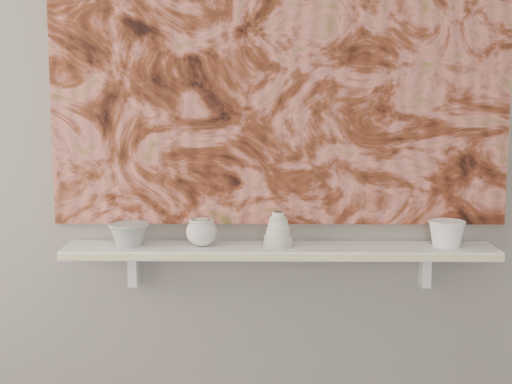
{
  "coord_description": "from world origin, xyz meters",
  "views": [
    {
      "loc": [
        -0.05,
        -0.77,
        1.42
      ],
      "look_at": [
        -0.08,
        1.49,
        1.11
      ],
      "focal_mm": 50.0,
      "sensor_mm": 36.0,
      "label": 1
    }
  ],
  "objects_px": {
    "cup_cream": "(202,232)",
    "bowl_white": "(447,233)",
    "painting": "(280,57)",
    "shelf": "(280,251)",
    "bell_vessel": "(278,229)",
    "bowl_grey": "(129,234)"
  },
  "relations": [
    {
      "from": "cup_cream",
      "to": "bell_vessel",
      "type": "height_order",
      "value": "bell_vessel"
    },
    {
      "from": "shelf",
      "to": "painting",
      "type": "height_order",
      "value": "painting"
    },
    {
      "from": "cup_cream",
      "to": "bell_vessel",
      "type": "distance_m",
      "value": 0.25
    },
    {
      "from": "painting",
      "to": "bell_vessel",
      "type": "height_order",
      "value": "painting"
    },
    {
      "from": "painting",
      "to": "shelf",
      "type": "bearing_deg",
      "value": -90.0
    },
    {
      "from": "cup_cream",
      "to": "bowl_white",
      "type": "relative_size",
      "value": 0.85
    },
    {
      "from": "painting",
      "to": "bowl_white",
      "type": "height_order",
      "value": "painting"
    },
    {
      "from": "bowl_white",
      "to": "bowl_grey",
      "type": "bearing_deg",
      "value": 180.0
    },
    {
      "from": "shelf",
      "to": "cup_cream",
      "type": "height_order",
      "value": "cup_cream"
    },
    {
      "from": "cup_cream",
      "to": "bell_vessel",
      "type": "relative_size",
      "value": 0.89
    },
    {
      "from": "cup_cream",
      "to": "bowl_white",
      "type": "xyz_separation_m",
      "value": [
        0.79,
        0.0,
        -0.0
      ]
    },
    {
      "from": "cup_cream",
      "to": "bowl_white",
      "type": "bearing_deg",
      "value": 0.0
    },
    {
      "from": "painting",
      "to": "cup_cream",
      "type": "relative_size",
      "value": 14.78
    },
    {
      "from": "painting",
      "to": "bowl_grey",
      "type": "distance_m",
      "value": 0.76
    },
    {
      "from": "bowl_grey",
      "to": "painting",
      "type": "bearing_deg",
      "value": 9.33
    },
    {
      "from": "bowl_grey",
      "to": "bowl_white",
      "type": "relative_size",
      "value": 1.13
    },
    {
      "from": "bowl_white",
      "to": "bell_vessel",
      "type": "bearing_deg",
      "value": 180.0
    },
    {
      "from": "painting",
      "to": "bell_vessel",
      "type": "distance_m",
      "value": 0.56
    },
    {
      "from": "bowl_grey",
      "to": "cup_cream",
      "type": "bearing_deg",
      "value": 0.0
    },
    {
      "from": "bowl_grey",
      "to": "bowl_white",
      "type": "height_order",
      "value": "bowl_white"
    },
    {
      "from": "shelf",
      "to": "bowl_white",
      "type": "xyz_separation_m",
      "value": [
        0.54,
        0.0,
        0.06
      ]
    },
    {
      "from": "bell_vessel",
      "to": "bowl_white",
      "type": "xyz_separation_m",
      "value": [
        0.55,
        0.0,
        -0.01
      ]
    }
  ]
}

